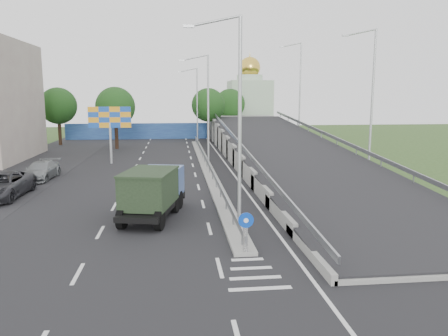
{
  "coord_description": "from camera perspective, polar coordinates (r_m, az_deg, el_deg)",
  "views": [
    {
      "loc": [
        -2.8,
        -14.84,
        6.58
      ],
      "look_at": [
        0.12,
        11.2,
        2.2
      ],
      "focal_mm": 35.0,
      "sensor_mm": 36.0,
      "label": 1
    }
  ],
  "objects": [
    {
      "name": "parking_strip",
      "position": [
        37.83,
        -26.71,
        -1.55
      ],
      "size": [
        8.0,
        90.0,
        0.05
      ],
      "primitive_type": "cube",
      "color": "black",
      "rests_on": "ground"
    },
    {
      "name": "blue_wall",
      "position": [
        67.06,
        -7.43,
        4.81
      ],
      "size": [
        30.0,
        0.5,
        2.4
      ],
      "primitive_type": "cube",
      "color": "navy",
      "rests_on": "ground"
    },
    {
      "name": "lamp_post_near",
      "position": [
        21.05,
        1.57,
        7.39
      ],
      "size": [
        2.74,
        0.18,
        10.08
      ],
      "color": "#B2B5B7",
      "rests_on": "median"
    },
    {
      "name": "sign_bollard",
      "position": [
        18.11,
        2.84,
        -8.36
      ],
      "size": [
        0.64,
        0.23,
        1.67
      ],
      "color": "black",
      "rests_on": "median"
    },
    {
      "name": "parked_car_c",
      "position": [
        31.61,
        -27.14,
        -2.04
      ],
      "size": [
        3.01,
        6.11,
        1.67
      ],
      "primitive_type": "imported",
      "rotation": [
        0.0,
        0.0,
        -0.04
      ],
      "color": "#323237",
      "rests_on": "ground"
    },
    {
      "name": "tree_median_far",
      "position": [
        63.04,
        -2.05,
        8.21
      ],
      "size": [
        4.8,
        4.8,
        7.6
      ],
      "color": "black",
      "rests_on": "ground"
    },
    {
      "name": "tree_ramp_far",
      "position": [
        70.4,
        0.79,
        8.35
      ],
      "size": [
        4.8,
        4.8,
        7.6
      ],
      "color": "black",
      "rests_on": "ground"
    },
    {
      "name": "tree_left_far",
      "position": [
        61.75,
        -20.84,
        7.58
      ],
      "size": [
        4.8,
        4.8,
        7.6
      ],
      "color": "black",
      "rests_on": "ground"
    },
    {
      "name": "lamp_post_mid",
      "position": [
        40.95,
        -2.35,
        8.4
      ],
      "size": [
        2.74,
        0.18,
        10.08
      ],
      "color": "#B2B5B7",
      "rests_on": "median"
    },
    {
      "name": "overpass_ramp",
      "position": [
        40.47,
        8.4,
        2.54
      ],
      "size": [
        10.0,
        50.0,
        3.5
      ],
      "color": "gray",
      "rests_on": "ground"
    },
    {
      "name": "road_surface",
      "position": [
        35.45,
        -6.61,
        -1.27
      ],
      "size": [
        26.0,
        90.0,
        0.04
      ],
      "primitive_type": "cube",
      "color": "black",
      "rests_on": "ground"
    },
    {
      "name": "median",
      "position": [
        39.47,
        -2.24,
        0.04
      ],
      "size": [
        1.0,
        44.0,
        0.2
      ],
      "primitive_type": "cube",
      "color": "gray",
      "rests_on": "ground"
    },
    {
      "name": "billboard",
      "position": [
        43.35,
        -14.69,
        6.02
      ],
      "size": [
        4.0,
        0.24,
        5.5
      ],
      "color": "#B2B5B7",
      "rests_on": "ground"
    },
    {
      "name": "parked_car_d",
      "position": [
        37.26,
        -22.8,
        -0.32
      ],
      "size": [
        2.29,
        5.03,
        1.43
      ],
      "primitive_type": "imported",
      "rotation": [
        0.0,
        0.0,
        -0.06
      ],
      "color": "gray",
      "rests_on": "ground"
    },
    {
      "name": "ground",
      "position": [
        16.47,
        4.06,
        -14.08
      ],
      "size": [
        160.0,
        160.0,
        0.0
      ],
      "primitive_type": "plane",
      "color": "#2D4C1E",
      "rests_on": "ground"
    },
    {
      "name": "dump_truck",
      "position": [
        24.04,
        -9.2,
        -2.86
      ],
      "size": [
        3.55,
        6.46,
        2.7
      ],
      "rotation": [
        0.0,
        0.0,
        -0.23
      ],
      "color": "black",
      "rests_on": "ground"
    },
    {
      "name": "tree_left_mid",
      "position": [
        55.33,
        -14.01,
        7.76
      ],
      "size": [
        4.8,
        4.8,
        7.6
      ],
      "color": "black",
      "rests_on": "ground"
    },
    {
      "name": "lamp_post_far",
      "position": [
        60.91,
        -3.71,
        8.75
      ],
      "size": [
        2.74,
        0.18,
        10.08
      ],
      "color": "#B2B5B7",
      "rests_on": "median"
    },
    {
      "name": "median_guardrail",
      "position": [
        39.37,
        -2.25,
        0.97
      ],
      "size": [
        0.09,
        44.0,
        0.71
      ],
      "color": "gray",
      "rests_on": "median"
    },
    {
      "name": "church",
      "position": [
        75.94,
        3.34,
        8.52
      ],
      "size": [
        7.0,
        7.0,
        13.8
      ],
      "color": "#B2CCAD",
      "rests_on": "ground"
    }
  ]
}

